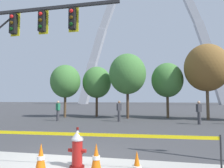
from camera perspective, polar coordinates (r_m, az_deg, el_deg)
ground_plane at (r=6.34m, az=-11.35°, el=-19.61°), size 240.00×240.00×0.00m
fire_hydrant at (r=5.47m, az=-9.49°, el=-17.09°), size 0.46×0.48×0.99m
caution_tape_barrier at (r=5.32m, az=-7.32°, el=-15.55°), size 6.23×0.33×0.91m
traffic_cone_by_hydrant at (r=4.84m, az=-4.38°, el=-20.16°), size 0.36×0.36×0.73m
traffic_cone_mid_sidewalk at (r=5.06m, az=-18.98°, el=-19.23°), size 0.36×0.36×0.73m
traffic_signal_gantry at (r=10.63m, az=-27.39°, el=11.02°), size 7.82×0.44×6.00m
monument_arch at (r=76.88m, az=9.95°, el=12.28°), size 51.54×2.95×54.34m
tree_far_left at (r=20.48m, az=-12.67°, el=0.72°), size 2.88×2.88×5.03m
tree_left_mid at (r=20.73m, az=-4.18°, el=0.45°), size 2.84×2.84×4.97m
tree_center_left at (r=18.87m, az=4.28°, el=2.77°), size 3.34×3.34×5.85m
tree_center_right at (r=20.06m, az=14.93°, el=1.03°), size 2.92×2.92×5.12m
tree_right_mid at (r=19.37m, az=24.52°, el=4.10°), size 3.66×3.66×6.40m
pedestrian_walking_left at (r=16.14m, az=1.97°, el=-7.38°), size 0.39×0.37×1.59m
pedestrian_standing_center at (r=15.44m, az=22.80°, el=-7.18°), size 0.39×0.36×1.59m
pedestrian_walking_right at (r=17.10m, az=-14.63°, el=-7.07°), size 0.39×0.35×1.59m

